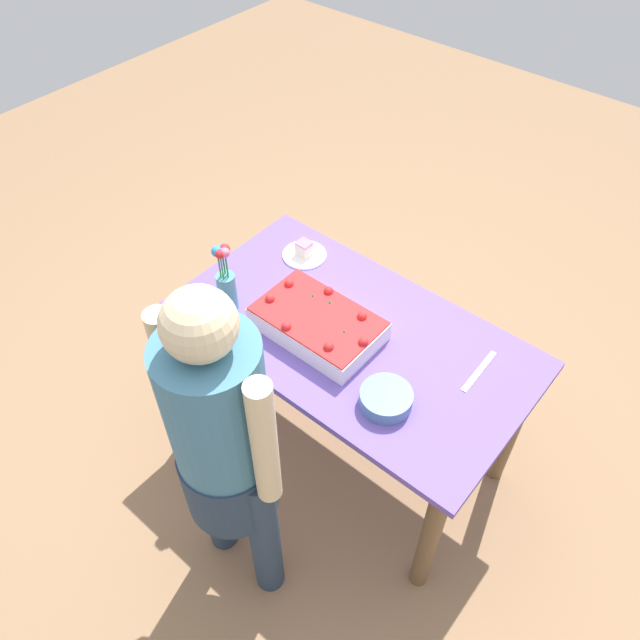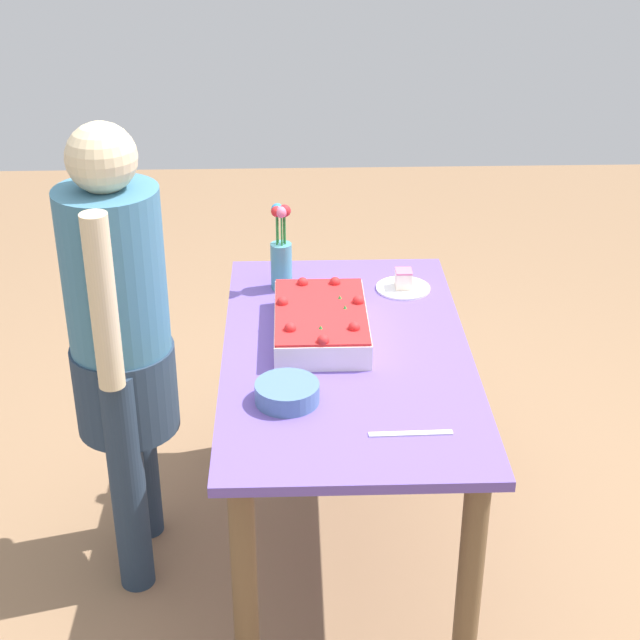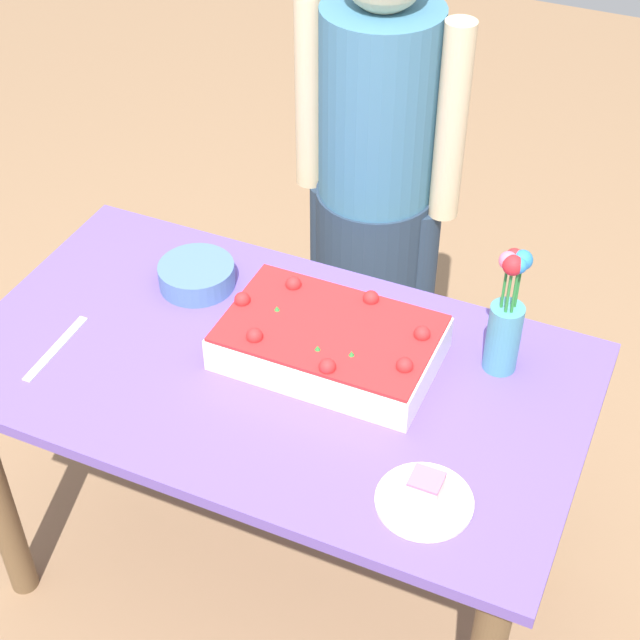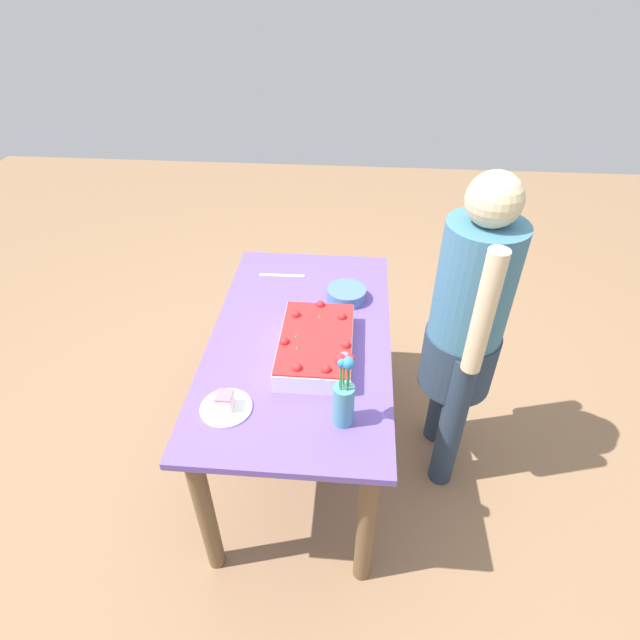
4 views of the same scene
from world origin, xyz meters
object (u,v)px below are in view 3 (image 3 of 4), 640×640
Objects in this scene: fruit_bowl at (197,275)px; person_standing at (376,173)px; cake_knife at (56,348)px; sheet_cake at (330,342)px; flower_vase at (506,319)px; serving_plate_with_slice at (425,496)px.

person_standing is (-0.26, -0.50, 0.06)m from fruit_bowl.
person_standing is at bearing -29.14° from cake_knife.
cake_knife is at bearing 61.97° from fruit_bowl.
sheet_cake is at bearing -70.07° from cake_knife.
fruit_bowl is (0.74, 0.02, -0.11)m from flower_vase.
flower_vase is at bearing -178.71° from fruit_bowl.
flower_vase reaches higher than serving_plate_with_slice.
fruit_bowl is 0.56m from person_standing.
cake_knife is 1.24× the size of fruit_bowl.
flower_vase is at bearing -70.71° from cake_knife.
flower_vase is (-0.91, -0.34, 0.13)m from cake_knife.
fruit_bowl is (-0.17, -0.33, 0.03)m from cake_knife.
serving_plate_with_slice is (-0.32, 0.30, -0.03)m from sheet_cake.
flower_vase is at bearing 44.86° from person_standing.
sheet_cake is at bearing 19.60° from flower_vase.
serving_plate_with_slice is 1.03× the size of fruit_bowl.
sheet_cake is 0.44m from serving_plate_with_slice.
person_standing is (-0.43, -0.82, 0.09)m from cake_knife.
sheet_cake is 2.56× the size of fruit_bowl.
cake_knife is 0.73× the size of flower_vase.
sheet_cake is at bearing 12.24° from person_standing.
cake_knife is at bearing -4.87° from serving_plate_with_slice.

